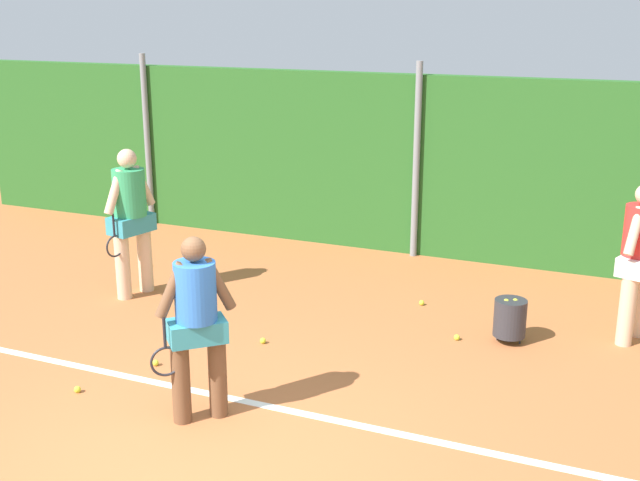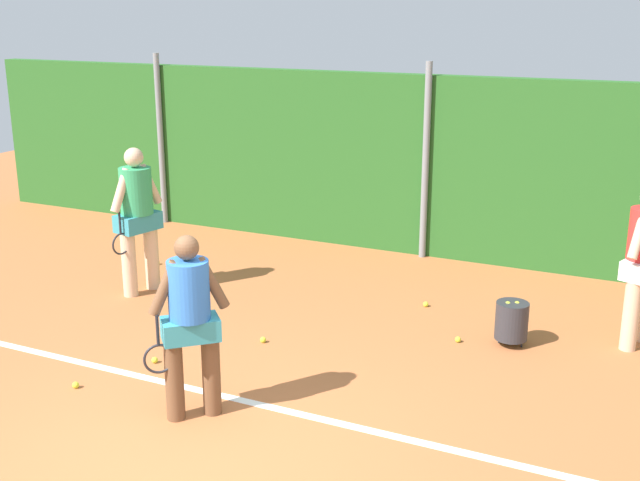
{
  "view_description": "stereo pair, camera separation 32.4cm",
  "coord_description": "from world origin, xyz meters",
  "px_view_note": "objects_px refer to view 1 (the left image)",
  "views": [
    {
      "loc": [
        3.22,
        -4.93,
        3.63
      ],
      "look_at": [
        -0.01,
        2.65,
        1.2
      ],
      "focal_mm": 44.9,
      "sensor_mm": 36.0,
      "label": 1
    },
    {
      "loc": [
        3.52,
        -4.8,
        3.63
      ],
      "look_at": [
        -0.01,
        2.65,
        1.2
      ],
      "focal_mm": 44.9,
      "sensor_mm": 36.0,
      "label": 2
    }
  ],
  "objects_px": {
    "tennis_ball_2": "(422,303)",
    "tennis_ball_6": "(148,265)",
    "ball_hopper": "(510,318)",
    "player_foreground_near": "(196,320)",
    "tennis_ball_1": "(156,363)",
    "tennis_ball_7": "(77,389)",
    "player_midcourt": "(131,215)",
    "player_backcourt_far": "(639,254)",
    "tennis_ball_0": "(263,341)",
    "tennis_ball_3": "(457,337)",
    "tennis_ball_5": "(195,307)"
  },
  "relations": [
    {
      "from": "player_midcourt",
      "to": "tennis_ball_2",
      "type": "height_order",
      "value": "player_midcourt"
    },
    {
      "from": "tennis_ball_3",
      "to": "tennis_ball_7",
      "type": "relative_size",
      "value": 1.0
    },
    {
      "from": "tennis_ball_5",
      "to": "tennis_ball_6",
      "type": "distance_m",
      "value": 1.93
    },
    {
      "from": "player_midcourt",
      "to": "ball_hopper",
      "type": "relative_size",
      "value": 3.73
    },
    {
      "from": "tennis_ball_5",
      "to": "tennis_ball_7",
      "type": "relative_size",
      "value": 1.0
    },
    {
      "from": "ball_hopper",
      "to": "tennis_ball_0",
      "type": "bearing_deg",
      "value": -155.97
    },
    {
      "from": "ball_hopper",
      "to": "tennis_ball_6",
      "type": "distance_m",
      "value": 5.33
    },
    {
      "from": "ball_hopper",
      "to": "tennis_ball_3",
      "type": "bearing_deg",
      "value": -161.88
    },
    {
      "from": "ball_hopper",
      "to": "player_midcourt",
      "type": "bearing_deg",
      "value": -175.81
    },
    {
      "from": "ball_hopper",
      "to": "tennis_ball_2",
      "type": "height_order",
      "value": "ball_hopper"
    },
    {
      "from": "player_foreground_near",
      "to": "tennis_ball_0",
      "type": "distance_m",
      "value": 1.97
    },
    {
      "from": "player_foreground_near",
      "to": "tennis_ball_5",
      "type": "relative_size",
      "value": 26.16
    },
    {
      "from": "tennis_ball_5",
      "to": "tennis_ball_2",
      "type": "bearing_deg",
      "value": 26.05
    },
    {
      "from": "player_backcourt_far",
      "to": "tennis_ball_2",
      "type": "height_order",
      "value": "player_backcourt_far"
    },
    {
      "from": "tennis_ball_1",
      "to": "tennis_ball_2",
      "type": "relative_size",
      "value": 1.0
    },
    {
      "from": "ball_hopper",
      "to": "tennis_ball_2",
      "type": "relative_size",
      "value": 7.78
    },
    {
      "from": "tennis_ball_0",
      "to": "tennis_ball_2",
      "type": "xyz_separation_m",
      "value": [
        1.3,
        1.84,
        0.0
      ]
    },
    {
      "from": "player_backcourt_far",
      "to": "tennis_ball_2",
      "type": "relative_size",
      "value": 27.22
    },
    {
      "from": "player_foreground_near",
      "to": "tennis_ball_1",
      "type": "relative_size",
      "value": 26.16
    },
    {
      "from": "player_backcourt_far",
      "to": "tennis_ball_6",
      "type": "distance_m",
      "value": 6.6
    },
    {
      "from": "player_midcourt",
      "to": "tennis_ball_2",
      "type": "bearing_deg",
      "value": 120.0
    },
    {
      "from": "tennis_ball_2",
      "to": "tennis_ball_3",
      "type": "relative_size",
      "value": 1.0
    },
    {
      "from": "player_foreground_near",
      "to": "tennis_ball_1",
      "type": "height_order",
      "value": "player_foreground_near"
    },
    {
      "from": "player_backcourt_far",
      "to": "tennis_ball_3",
      "type": "height_order",
      "value": "player_backcourt_far"
    },
    {
      "from": "tennis_ball_7",
      "to": "player_midcourt",
      "type": "bearing_deg",
      "value": 113.98
    },
    {
      "from": "tennis_ball_5",
      "to": "tennis_ball_7",
      "type": "xyz_separation_m",
      "value": [
        0.12,
        -2.36,
        0.0
      ]
    },
    {
      "from": "tennis_ball_6",
      "to": "tennis_ball_7",
      "type": "xyz_separation_m",
      "value": [
        1.64,
        -3.55,
        0.0
      ]
    },
    {
      "from": "ball_hopper",
      "to": "tennis_ball_5",
      "type": "distance_m",
      "value": 3.81
    },
    {
      "from": "player_backcourt_far",
      "to": "tennis_ball_1",
      "type": "bearing_deg",
      "value": 139.83
    },
    {
      "from": "player_foreground_near",
      "to": "tennis_ball_2",
      "type": "relative_size",
      "value": 26.16
    },
    {
      "from": "player_midcourt",
      "to": "player_backcourt_far",
      "type": "xyz_separation_m",
      "value": [
        6.01,
        0.95,
        -0.06
      ]
    },
    {
      "from": "tennis_ball_0",
      "to": "tennis_ball_6",
      "type": "relative_size",
      "value": 1.0
    },
    {
      "from": "tennis_ball_6",
      "to": "tennis_ball_2",
      "type": "bearing_deg",
      "value": 0.76
    },
    {
      "from": "tennis_ball_2",
      "to": "tennis_ball_5",
      "type": "height_order",
      "value": "same"
    },
    {
      "from": "tennis_ball_2",
      "to": "tennis_ball_0",
      "type": "bearing_deg",
      "value": -125.19
    },
    {
      "from": "player_backcourt_far",
      "to": "ball_hopper",
      "type": "height_order",
      "value": "player_backcourt_far"
    },
    {
      "from": "player_foreground_near",
      "to": "tennis_ball_6",
      "type": "relative_size",
      "value": 26.16
    },
    {
      "from": "tennis_ball_0",
      "to": "tennis_ball_1",
      "type": "relative_size",
      "value": 1.0
    },
    {
      "from": "tennis_ball_7",
      "to": "tennis_ball_6",
      "type": "bearing_deg",
      "value": 114.75
    },
    {
      "from": "player_midcourt",
      "to": "tennis_ball_0",
      "type": "relative_size",
      "value": 29.01
    },
    {
      "from": "player_backcourt_far",
      "to": "tennis_ball_0",
      "type": "height_order",
      "value": "player_backcourt_far"
    },
    {
      "from": "ball_hopper",
      "to": "tennis_ball_0",
      "type": "distance_m",
      "value": 2.77
    },
    {
      "from": "ball_hopper",
      "to": "tennis_ball_1",
      "type": "bearing_deg",
      "value": -147.74
    },
    {
      "from": "player_backcourt_far",
      "to": "tennis_ball_1",
      "type": "xyz_separation_m",
      "value": [
        -4.53,
        -2.68,
        -0.98
      ]
    },
    {
      "from": "tennis_ball_1",
      "to": "tennis_ball_7",
      "type": "height_order",
      "value": "same"
    },
    {
      "from": "tennis_ball_3",
      "to": "tennis_ball_6",
      "type": "bearing_deg",
      "value": 169.87
    },
    {
      "from": "player_midcourt",
      "to": "tennis_ball_3",
      "type": "relative_size",
      "value": 29.01
    },
    {
      "from": "player_foreground_near",
      "to": "tennis_ball_3",
      "type": "bearing_deg",
      "value": -166.54
    },
    {
      "from": "player_midcourt",
      "to": "tennis_ball_6",
      "type": "xyz_separation_m",
      "value": [
        -0.51,
        1.02,
        -1.04
      ]
    },
    {
      "from": "tennis_ball_2",
      "to": "tennis_ball_6",
      "type": "distance_m",
      "value": 4.06
    }
  ]
}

